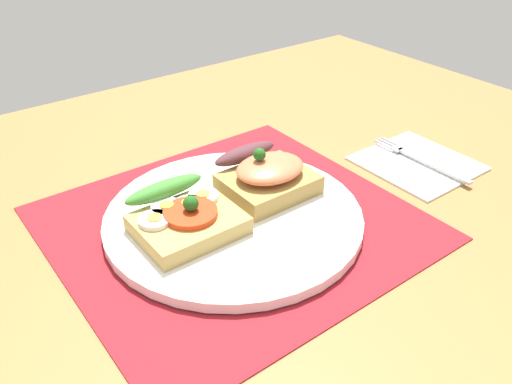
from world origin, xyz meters
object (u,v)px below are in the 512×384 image
at_px(sandwich_egg_tomato, 184,216).
at_px(napkin, 417,162).
at_px(fork, 418,158).
at_px(plate, 234,217).
at_px(sandwich_salmon, 266,175).

bearing_deg(sandwich_egg_tomato, napkin, -7.80).
height_order(sandwich_egg_tomato, fork, sandwich_egg_tomato).
distance_m(plate, fork, 0.27).
height_order(plate, fork, plate).
relative_size(sandwich_egg_tomato, fork, 0.70).
relative_size(sandwich_egg_tomato, sandwich_salmon, 1.04).
height_order(plate, sandwich_egg_tomato, sandwich_egg_tomato).
bearing_deg(sandwich_egg_tomato, sandwich_salmon, 3.22).
bearing_deg(fork, napkin, -153.61).
bearing_deg(plate, napkin, -7.52).
xyz_separation_m(napkin, fork, (0.00, 0.00, 0.00)).
relative_size(napkin, fork, 0.91).
relative_size(plate, fork, 1.90).
distance_m(napkin, fork, 0.01).
bearing_deg(sandwich_salmon, fork, -12.93).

